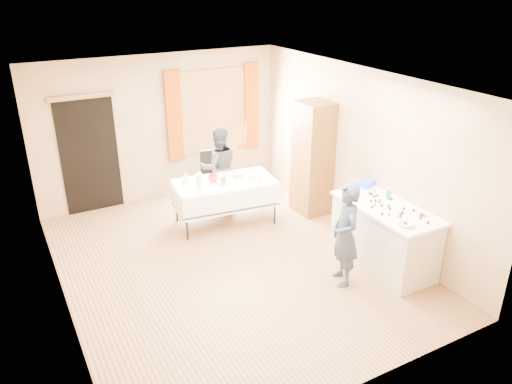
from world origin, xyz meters
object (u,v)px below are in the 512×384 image
chair (214,187)px  party_table (225,198)px  woman (219,167)px  counter (384,236)px  cabinet (312,158)px  girl (345,235)px

chair → party_table: bearing=-92.3°
party_table → woman: size_ratio=1.20×
counter → cabinet: bearing=87.1°
cabinet → party_table: bearing=168.8°
chair → girl: 3.25m
cabinet → counter: cabinet is taller
party_table → chair: bearing=85.1°
cabinet → girl: bearing=-113.2°
chair → woman: (0.03, -0.19, 0.45)m
party_table → woman: 0.75m
woman → cabinet: bearing=156.2°
cabinet → chair: size_ratio=2.05×
counter → girl: 0.82m
party_table → chair: (0.18, 0.86, -0.16)m
counter → girl: (-0.77, -0.09, 0.26)m
party_table → chair: 0.89m
cabinet → girl: 2.23m
chair → woman: bearing=-73.1°
party_table → chair: chair is taller
counter → woman: size_ratio=1.09×
counter → chair: (-1.23, 3.10, -0.17)m
counter → party_table: size_ratio=0.91×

